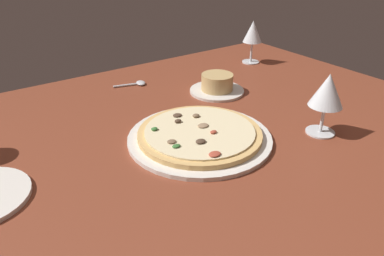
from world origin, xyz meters
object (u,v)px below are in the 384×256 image
Objects in this scene: ramekin_on_saucer at (217,85)px; spoon at (137,83)px; pizza_main at (200,135)px; wine_glass_near at (327,92)px; wine_glass_far at (253,33)px.

spoon is at bearing 131.23° from ramekin_on_saucer.
spoon is at bearing 83.35° from pizza_main.
wine_glass_near is at bearing -68.50° from spoon.
ramekin_on_saucer is (21.50, 20.52, 1.09)cm from pizza_main.
wine_glass_far is (28.22, 15.37, 8.55)cm from ramekin_on_saucer.
pizza_main is 2.24× the size of wine_glass_near.
pizza_main is 3.22× the size of spoon.
wine_glass_far reaches higher than spoon.
ramekin_on_saucer is at bearing 97.11° from wine_glass_near.
wine_glass_near reaches higher than ramekin_on_saucer.
wine_glass_far reaches higher than wine_glass_near.
wine_glass_near is at bearing -82.89° from ramekin_on_saucer.
wine_glass_far is 1.46× the size of spoon.
pizza_main is at bearing -136.33° from ramekin_on_saucer.
spoon is (4.63, 39.76, -0.73)cm from pizza_main.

